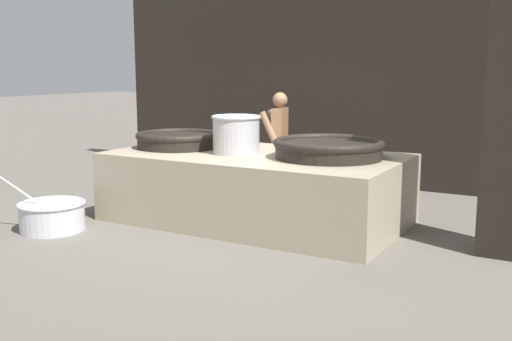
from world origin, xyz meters
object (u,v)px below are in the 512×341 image
giant_wok_near (178,139)px  cook (279,142)px  prep_bowl_vegetables (52,215)px  giant_wok_far (329,148)px  stock_pot (236,134)px

giant_wok_near → cook: cook is taller
cook → prep_bowl_vegetables: (-1.53, -2.84, -0.65)m
giant_wok_near → prep_bowl_vegetables: 1.87m
giant_wok_near → cook: 1.54m
giant_wok_near → prep_bowl_vegetables: size_ratio=1.17×
giant_wok_near → giant_wok_far: bearing=3.2°
prep_bowl_vegetables → stock_pot: bearing=41.7°
stock_pot → cook: bearing=94.9°
giant_wok_far → stock_pot: size_ratio=2.13×
giant_wok_near → giant_wok_far: giant_wok_far is taller
stock_pot → cook: cook is taller
stock_pot → giant_wok_far: bearing=10.6°
cook → giant_wok_far: bearing=122.6°
giant_wok_far → prep_bowl_vegetables: giant_wok_far is taller
cook → prep_bowl_vegetables: bearing=47.2°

